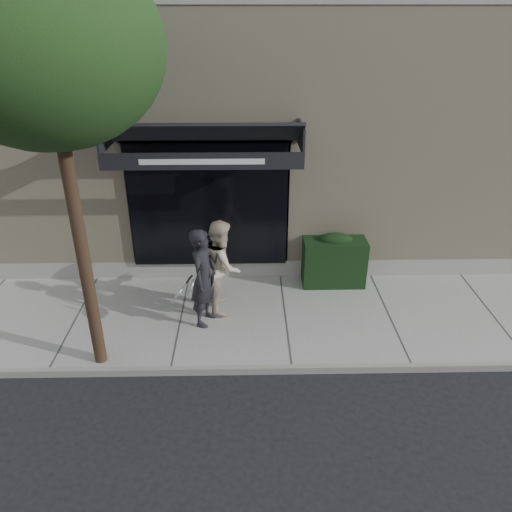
{
  "coord_description": "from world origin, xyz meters",
  "views": [
    {
      "loc": [
        -0.73,
        -8.04,
        5.5
      ],
      "look_at": [
        -0.55,
        0.6,
        1.09
      ],
      "focal_mm": 35.0,
      "sensor_mm": 36.0,
      "label": 1
    }
  ],
  "objects_px": {
    "hedge": "(334,259)",
    "street_tree": "(46,49)",
    "pedestrian_back": "(222,266)",
    "pedestrian_front": "(204,278)"
  },
  "relations": [
    {
      "from": "pedestrian_front",
      "to": "pedestrian_back",
      "type": "relative_size",
      "value": 1.03
    },
    {
      "from": "street_tree",
      "to": "pedestrian_front",
      "type": "xyz_separation_m",
      "value": [
        1.69,
        1.1,
        -3.92
      ]
    },
    {
      "from": "street_tree",
      "to": "pedestrian_front",
      "type": "bearing_deg",
      "value": 33.2
    },
    {
      "from": "hedge",
      "to": "pedestrian_back",
      "type": "bearing_deg",
      "value": -157.78
    },
    {
      "from": "pedestrian_front",
      "to": "street_tree",
      "type": "bearing_deg",
      "value": -146.8
    },
    {
      "from": "pedestrian_back",
      "to": "street_tree",
      "type": "bearing_deg",
      "value": -141.09
    },
    {
      "from": "hedge",
      "to": "street_tree",
      "type": "distance_m",
      "value": 6.61
    },
    {
      "from": "street_tree",
      "to": "pedestrian_front",
      "type": "relative_size",
      "value": 3.32
    },
    {
      "from": "street_tree",
      "to": "pedestrian_back",
      "type": "xyz_separation_m",
      "value": [
        1.99,
        1.61,
        -3.94
      ]
    },
    {
      "from": "hedge",
      "to": "street_tree",
      "type": "height_order",
      "value": "street_tree"
    }
  ]
}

